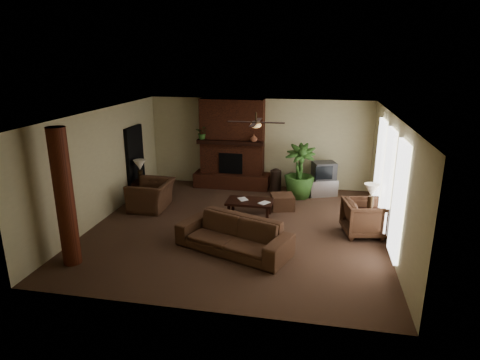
% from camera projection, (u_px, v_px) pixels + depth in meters
% --- Properties ---
extents(room_shell, '(7.00, 7.00, 7.00)m').
position_uv_depth(room_shell, '(237.00, 173.00, 9.64)').
color(room_shell, '#4E3427').
rests_on(room_shell, ground).
extents(fireplace, '(2.40, 0.70, 2.80)m').
position_uv_depth(fireplace, '(232.00, 151.00, 12.88)').
color(fireplace, '#552616').
rests_on(fireplace, ground).
extents(windows, '(0.08, 3.65, 2.35)m').
position_uv_depth(windows, '(387.00, 180.00, 9.22)').
color(windows, white).
rests_on(windows, ground).
extents(log_column, '(0.36, 0.36, 2.80)m').
position_uv_depth(log_column, '(65.00, 198.00, 7.92)').
color(log_column, '#5C2617').
rests_on(log_column, ground).
extents(doorway, '(0.10, 1.00, 2.10)m').
position_uv_depth(doorway, '(135.00, 162.00, 12.06)').
color(doorway, black).
rests_on(doorway, ground).
extents(ceiling_fan, '(1.35, 1.35, 0.37)m').
position_uv_depth(ceiling_fan, '(256.00, 124.00, 9.52)').
color(ceiling_fan, '#2F2215').
rests_on(ceiling_fan, ceiling).
extents(sofa, '(2.58, 1.56, 0.97)m').
position_uv_depth(sofa, '(234.00, 230.00, 8.71)').
color(sofa, '#4D3221').
rests_on(sofa, ground).
extents(armchair_left, '(0.79, 1.21, 1.05)m').
position_uv_depth(armchair_left, '(151.00, 190.00, 11.14)').
color(armchair_left, '#4D3221').
rests_on(armchair_left, ground).
extents(armchair_right, '(1.00, 1.05, 0.93)m').
position_uv_depth(armchair_right, '(364.00, 216.00, 9.50)').
color(armchair_right, '#4D3221').
rests_on(armchair_right, ground).
extents(coffee_table, '(1.20, 0.70, 0.43)m').
position_uv_depth(coffee_table, '(250.00, 203.00, 10.64)').
color(coffee_table, black).
rests_on(coffee_table, ground).
extents(ottoman, '(0.73, 0.73, 0.40)m').
position_uv_depth(ottoman, '(282.00, 202.00, 11.22)').
color(ottoman, '#4D3221').
rests_on(ottoman, ground).
extents(tv_stand, '(0.97, 0.77, 0.50)m').
position_uv_depth(tv_stand, '(322.00, 187.00, 12.31)').
color(tv_stand, '#B7B7B9').
rests_on(tv_stand, ground).
extents(tv, '(0.78, 0.71, 0.52)m').
position_uv_depth(tv, '(324.00, 171.00, 12.20)').
color(tv, '#353538').
rests_on(tv, tv_stand).
extents(floor_vase, '(0.34, 0.34, 0.77)m').
position_uv_depth(floor_vase, '(276.00, 179.00, 12.49)').
color(floor_vase, black).
rests_on(floor_vase, ground).
extents(floor_plant, '(0.94, 1.63, 0.90)m').
position_uv_depth(floor_plant, '(299.00, 183.00, 12.08)').
color(floor_plant, '#315723').
rests_on(floor_plant, ground).
extents(side_table_left, '(0.57, 0.57, 0.55)m').
position_uv_depth(side_table_left, '(142.00, 190.00, 11.96)').
color(side_table_left, black).
rests_on(side_table_left, ground).
extents(lamp_left, '(0.36, 0.36, 0.65)m').
position_uv_depth(lamp_left, '(140.00, 167.00, 11.71)').
color(lamp_left, '#2F2215').
rests_on(lamp_left, side_table_left).
extents(side_table_right, '(0.60, 0.60, 0.55)m').
position_uv_depth(side_table_right, '(369.00, 221.00, 9.72)').
color(side_table_right, black).
rests_on(side_table_right, ground).
extents(lamp_right, '(0.41, 0.41, 0.65)m').
position_uv_depth(lamp_right, '(371.00, 192.00, 9.51)').
color(lamp_right, '#2F2215').
rests_on(lamp_right, side_table_right).
extents(mantel_plant, '(0.45, 0.49, 0.33)m').
position_uv_depth(mantel_plant, '(203.00, 134.00, 12.66)').
color(mantel_plant, '#315723').
rests_on(mantel_plant, fireplace).
extents(mantel_vase, '(0.24, 0.25, 0.22)m').
position_uv_depth(mantel_vase, '(254.00, 138.00, 12.31)').
color(mantel_vase, brown).
rests_on(mantel_vase, fireplace).
extents(book_a, '(0.20, 0.14, 0.29)m').
position_uv_depth(book_a, '(239.00, 195.00, 10.62)').
color(book_a, '#999999').
rests_on(book_a, coffee_table).
extents(book_b, '(0.19, 0.13, 0.29)m').
position_uv_depth(book_b, '(261.00, 197.00, 10.46)').
color(book_b, '#999999').
rests_on(book_b, coffee_table).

